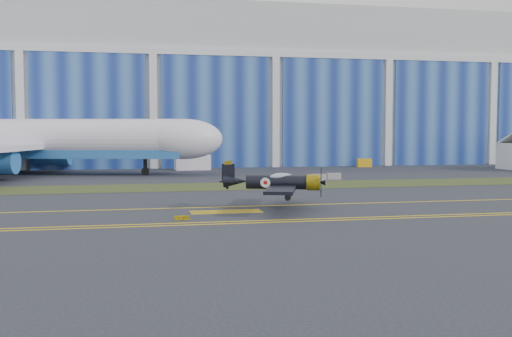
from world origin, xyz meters
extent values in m
plane|color=#2B2E36|center=(0.00, 0.00, 0.00)|extent=(260.00, 260.00, 0.00)
cube|color=#475128|center=(0.00, 14.00, 0.02)|extent=(260.00, 10.00, 0.02)
cube|color=silver|center=(0.00, 72.00, 15.00)|extent=(220.00, 45.00, 30.00)
cube|color=navy|center=(0.00, 49.20, 10.00)|extent=(220.00, 0.60, 20.00)
cube|color=silver|center=(0.00, 49.15, 20.60)|extent=(220.00, 0.70, 1.20)
cube|color=yellow|center=(0.00, -5.00, 0.01)|extent=(200.00, 0.20, 0.02)
cube|color=yellow|center=(0.00, -14.50, 0.01)|extent=(80.00, 0.20, 0.02)
cube|color=yellow|center=(0.00, -13.50, 0.01)|extent=(80.00, 0.20, 0.02)
cube|color=yellow|center=(-22.00, -12.00, 0.17)|extent=(1.20, 0.15, 0.35)
cube|color=white|center=(-15.72, 44.16, 1.27)|extent=(6.04, 2.79, 2.55)
cube|color=#EEAE13|center=(16.04, 46.13, 0.75)|extent=(2.83, 2.08, 1.50)
cube|color=gray|center=(-1.18, 19.39, 0.45)|extent=(2.04, 0.76, 0.90)
cube|color=gray|center=(1.42, 20.76, 0.45)|extent=(2.02, 0.69, 0.90)
camera|label=1|loc=(-25.57, -57.38, 6.90)|focal=42.00mm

